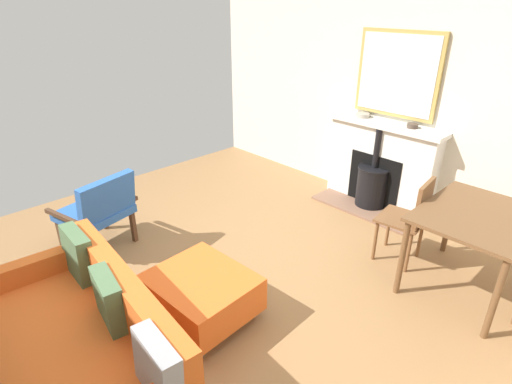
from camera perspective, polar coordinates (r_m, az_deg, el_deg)
name	(u,v)px	position (r m, az deg, el deg)	size (l,w,h in m)	color
ground_plane	(195,292)	(3.69, -8.58, -13.67)	(5.64, 5.31, 0.01)	olive
wall_left	(385,86)	(5.09, 17.68, 13.94)	(0.12, 5.31, 2.78)	beige
fireplace	(378,169)	(5.09, 16.76, 3.04)	(0.60, 1.40, 1.03)	brown
mirror_over_mantel	(397,74)	(4.91, 19.18, 15.30)	(0.04, 0.97, 0.93)	tan
mantel_bowl_near	(363,115)	(5.08, 14.73, 10.40)	(0.17, 0.17, 0.05)	#9E9384
mantel_bowl_far	(412,126)	(4.80, 21.06, 8.68)	(0.12, 0.12, 0.05)	#47382D
sofa	(86,343)	(2.96, -22.76, -18.88)	(0.99, 1.79, 0.78)	#B2B2B7
ottoman	(202,292)	(3.30, -7.63, -13.75)	(0.71, 0.80, 0.38)	#B2B2B7
armchair_accent	(99,208)	(4.25, -21.13, -2.09)	(0.78, 0.72, 0.81)	#4C3321
dining_table	(477,224)	(3.78, 28.53, -3.96)	(1.03, 0.82, 0.74)	brown
dining_chair_near_fireplace	(411,215)	(4.01, 20.94, -3.03)	(0.45, 0.45, 0.86)	brown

